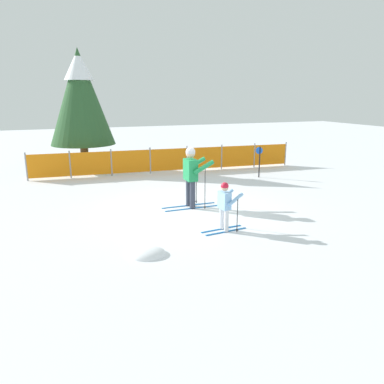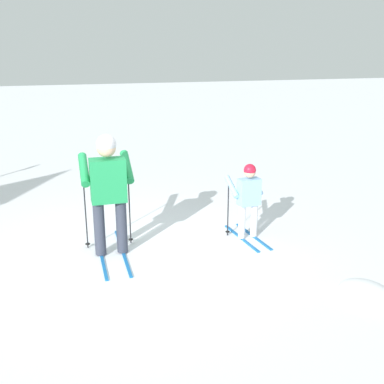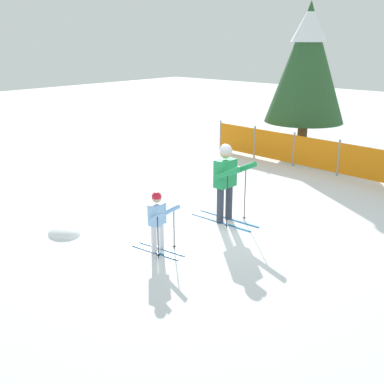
# 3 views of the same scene
# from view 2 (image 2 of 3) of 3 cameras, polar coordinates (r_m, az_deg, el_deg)

# --- Properties ---
(ground_plane) EXTENTS (60.00, 60.00, 0.00)m
(ground_plane) POSITION_cam_2_polar(r_m,az_deg,el_deg) (7.19, -7.81, -7.43)
(ground_plane) COLOR white
(skier_adult) EXTENTS (1.69, 0.75, 1.79)m
(skier_adult) POSITION_cam_2_polar(r_m,az_deg,el_deg) (6.92, -9.92, 1.00)
(skier_adult) COLOR #1966B2
(skier_adult) RESTS_ON ground_plane
(skier_child) EXTENTS (1.16, 0.56, 1.22)m
(skier_child) POSITION_cam_2_polar(r_m,az_deg,el_deg) (7.54, 6.69, -0.34)
(skier_child) COLOR #1966B2
(skier_child) RESTS_ON ground_plane
(snow_mound) EXTENTS (0.76, 0.65, 0.30)m
(snow_mound) POSITION_cam_2_polar(r_m,az_deg,el_deg) (6.44, 19.87, -11.51)
(snow_mound) COLOR white
(snow_mound) RESTS_ON ground_plane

